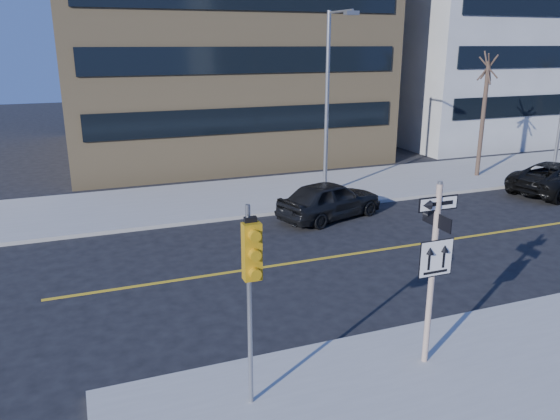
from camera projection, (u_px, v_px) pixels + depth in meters
name	position (u px, v px, depth m)	size (l,w,h in m)	color
ground	(367.00, 316.00, 14.26)	(120.00, 120.00, 0.00)	black
far_sidewalk	(539.00, 166.00, 31.10)	(66.00, 6.00, 0.15)	#A5A19A
sign_pole	(433.00, 264.00, 11.30)	(0.92, 0.92, 4.06)	white
traffic_signal	(252.00, 268.00, 9.62)	(0.32, 0.45, 4.00)	gray
parked_car_a	(330.00, 200.00, 21.97)	(4.58, 1.84, 1.56)	black
parked_car_c	(558.00, 178.00, 25.68)	(5.33, 2.46, 1.48)	black
streetlight_a	(330.00, 92.00, 23.83)	(0.55, 2.25, 8.00)	gray
street_tree_west	(488.00, 70.00, 27.16)	(1.80, 1.80, 6.35)	#3D2E24
building_brick	(205.00, 7.00, 34.61)	(18.00, 18.00, 18.00)	tan
building_grey_mid	(491.00, 34.00, 41.68)	(20.00, 16.00, 15.00)	#A3A6A8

